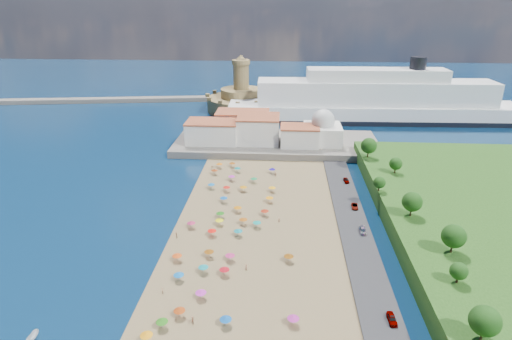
{
  "coord_description": "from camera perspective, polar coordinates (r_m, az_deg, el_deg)",
  "views": [
    {
      "loc": [
        12.76,
        -109.07,
        62.4
      ],
      "look_at": [
        4.0,
        25.0,
        8.0
      ],
      "focal_mm": 30.0,
      "sensor_mm": 36.0,
      "label": 1
    }
  ],
  "objects": [
    {
      "name": "hillside_trees",
      "position": [
        119.03,
        20.66,
        -5.54
      ],
      "size": [
        16.04,
        110.16,
        7.63
      ],
      "color": "#382314",
      "rests_on": "hillside"
    },
    {
      "name": "ground",
      "position": [
        126.31,
        -2.57,
        -7.59
      ],
      "size": [
        700.0,
        700.0,
        0.0
      ],
      "primitive_type": "plane",
      "color": "#071938",
      "rests_on": "ground"
    },
    {
      "name": "domed_building",
      "position": [
        188.62,
        8.87,
        5.32
      ],
      "size": [
        16.0,
        16.0,
        15.0
      ],
      "color": "silver",
      "rests_on": "terrace"
    },
    {
      "name": "fortress",
      "position": [
        254.48,
        -1.96,
        9.38
      ],
      "size": [
        40.0,
        40.0,
        32.4
      ],
      "color": "#99834C",
      "rests_on": "ground"
    },
    {
      "name": "beachgoers",
      "position": [
        121.15,
        -2.9,
        -8.37
      ],
      "size": [
        32.77,
        90.98,
        1.87
      ],
      "color": "tan",
      "rests_on": "beach"
    },
    {
      "name": "breakwater",
      "position": [
        295.78,
        -21.13,
        8.66
      ],
      "size": [
        199.03,
        34.77,
        2.6
      ],
      "primitive_type": "cube",
      "rotation": [
        0.0,
        0.0,
        0.14
      ],
      "color": "#59544C",
      "rests_on": "ground"
    },
    {
      "name": "terrace",
      "position": [
        192.01,
        2.73,
        3.52
      ],
      "size": [
        90.0,
        36.0,
        3.0
      ],
      "primitive_type": "cube",
      "color": "#59544C",
      "rests_on": "ground"
    },
    {
      "name": "beach_parasols",
      "position": [
        115.41,
        -4.16,
        -9.49
      ],
      "size": [
        31.45,
        113.83,
        2.2
      ],
      "color": "gray",
      "rests_on": "beach"
    },
    {
      "name": "cruise_ship",
      "position": [
        240.09,
        15.45,
        8.67
      ],
      "size": [
        156.49,
        26.99,
        34.09
      ],
      "color": "black",
      "rests_on": "ground"
    },
    {
      "name": "jetty",
      "position": [
        226.89,
        -2.68,
        6.37
      ],
      "size": [
        18.0,
        70.0,
        2.4
      ],
      "primitive_type": "cube",
      "color": "#59544C",
      "rests_on": "ground"
    },
    {
      "name": "waterfront_buildings",
      "position": [
        191.33,
        -1.16,
        5.48
      ],
      "size": [
        57.0,
        29.0,
        11.0
      ],
      "color": "silver",
      "rests_on": "terrace"
    },
    {
      "name": "parked_cars",
      "position": [
        128.5,
        13.79,
        -7.02
      ],
      "size": [
        2.28,
        75.67,
        1.4
      ],
      "color": "gray",
      "rests_on": "promenade"
    }
  ]
}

